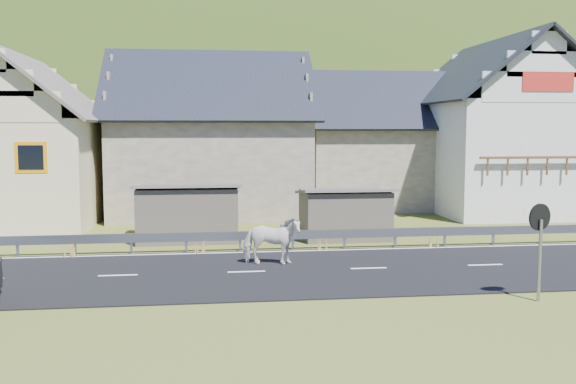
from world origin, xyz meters
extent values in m
plane|color=#465016|center=(0.00, 0.00, 0.00)|extent=(160.00, 160.00, 0.00)
cube|color=black|center=(0.00, 0.00, 0.02)|extent=(60.00, 7.00, 0.04)
cube|color=silver|center=(0.00, 0.00, 0.04)|extent=(60.00, 6.60, 0.01)
cube|color=#93969B|center=(0.00, 3.68, 0.58)|extent=(28.00, 0.08, 0.34)
cube|color=#93969B|center=(-8.00, 3.70, 0.35)|extent=(0.10, 0.06, 0.70)
cube|color=#93969B|center=(-6.00, 3.70, 0.35)|extent=(0.10, 0.06, 0.70)
cube|color=#93969B|center=(-4.00, 3.70, 0.35)|extent=(0.10, 0.06, 0.70)
cube|color=#93969B|center=(-2.00, 3.70, 0.35)|extent=(0.10, 0.06, 0.70)
cube|color=#93969B|center=(0.00, 3.70, 0.35)|extent=(0.10, 0.06, 0.70)
cube|color=#93969B|center=(2.00, 3.70, 0.35)|extent=(0.10, 0.06, 0.70)
cube|color=#93969B|center=(4.00, 3.70, 0.35)|extent=(0.10, 0.06, 0.70)
cube|color=#93969B|center=(6.00, 3.70, 0.35)|extent=(0.10, 0.06, 0.70)
cube|color=#93969B|center=(8.00, 3.70, 0.35)|extent=(0.10, 0.06, 0.70)
cube|color=#93969B|center=(10.00, 3.70, 0.35)|extent=(0.10, 0.06, 0.70)
cube|color=#93969B|center=(12.00, 3.70, 0.35)|extent=(0.10, 0.06, 0.70)
cube|color=brown|center=(-2.00, 6.50, 1.10)|extent=(4.30, 3.30, 2.40)
cube|color=brown|center=(4.50, 6.00, 1.00)|extent=(3.80, 2.90, 2.20)
cube|color=beige|center=(-10.00, 12.00, 2.50)|extent=(7.00, 9.00, 5.00)
cube|color=orange|center=(-8.40, 7.50, 3.40)|extent=(1.30, 0.12, 1.30)
cube|color=tan|center=(-1.00, 15.00, 2.50)|extent=(10.00, 9.00, 5.00)
cube|color=tan|center=(9.00, 17.00, 2.30)|extent=(9.00, 8.00, 4.60)
cube|color=silver|center=(15.00, 14.00, 3.00)|extent=(8.00, 10.00, 6.00)
cube|color=red|center=(15.00, 8.97, 6.80)|extent=(2.60, 0.06, 0.90)
cube|color=brown|center=(15.00, 8.75, 3.20)|extent=(6.80, 0.12, 0.12)
ellipsoid|color=#21390E|center=(5.00, 180.00, -20.00)|extent=(440.00, 280.00, 260.00)
imported|color=silver|center=(0.91, 1.00, 0.87)|extent=(1.22, 2.09, 1.66)
cylinder|color=#93969B|center=(7.53, -4.33, 1.10)|extent=(0.09, 0.09, 2.20)
cylinder|color=black|center=(7.53, -4.25, 2.26)|extent=(0.71, 0.27, 0.73)
cylinder|color=white|center=(7.53, -4.20, 2.26)|extent=(0.60, 0.22, 0.62)
camera|label=1|loc=(-1.24, -20.08, 4.61)|focal=40.00mm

